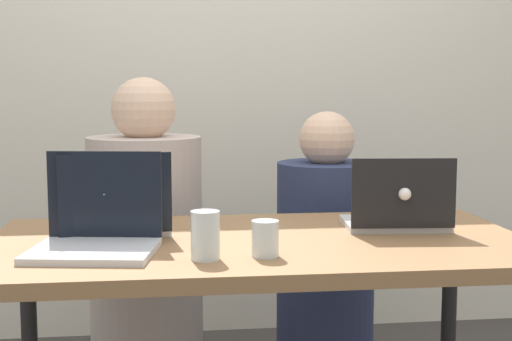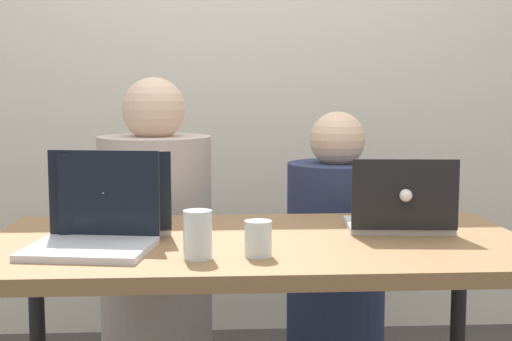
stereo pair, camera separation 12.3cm
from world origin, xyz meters
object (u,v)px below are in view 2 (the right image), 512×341
at_px(laptop_back_right, 400,215).
at_px(water_glass_left, 198,238).
at_px(water_glass_center, 258,241).
at_px(person_on_left, 156,256).
at_px(laptop_front_left, 95,228).
at_px(person_on_right, 336,268).
at_px(laptop_back_left, 115,215).

height_order(laptop_back_right, water_glass_left, laptop_back_right).
bearing_deg(water_glass_center, person_on_left, 110.58).
distance_m(laptop_front_left, laptop_back_right, 0.86).
bearing_deg(person_on_left, laptop_front_left, 87.22).
xyz_separation_m(person_on_right, water_glass_left, (-0.49, -0.87, 0.31)).
relative_size(laptop_back_left, water_glass_center, 3.80).
bearing_deg(person_on_left, person_on_right, -175.42).
height_order(person_on_left, laptop_back_left, person_on_left).
distance_m(laptop_back_left, water_glass_left, 0.40).
xyz_separation_m(laptop_front_left, laptop_back_right, (0.84, 0.17, -0.01)).
bearing_deg(laptop_back_right, person_on_right, -76.54).
bearing_deg(water_glass_left, water_glass_center, 5.38).
height_order(person_on_left, water_glass_center, person_on_left).
bearing_deg(laptop_back_left, person_on_left, -106.61).
height_order(laptop_front_left, laptop_back_left, laptop_front_left).
distance_m(person_on_left, water_glass_left, 0.92).
bearing_deg(person_on_right, person_on_left, -9.73).
height_order(person_on_right, laptop_back_right, person_on_right).
bearing_deg(laptop_back_left, person_on_right, -152.69).
relative_size(laptop_front_left, laptop_back_right, 1.08).
bearing_deg(person_on_left, laptop_back_left, 87.39).
xyz_separation_m(person_on_left, laptop_back_right, (0.75, -0.56, 0.25)).
relative_size(person_on_left, water_glass_center, 13.08).
relative_size(person_on_right, water_glass_left, 8.80).
height_order(laptop_front_left, laptop_back_right, laptop_front_left).
bearing_deg(laptop_back_right, person_on_left, -32.20).
xyz_separation_m(person_on_right, water_glass_center, (-0.34, -0.85, 0.29)).
xyz_separation_m(laptop_back_left, water_glass_center, (0.39, -0.31, -0.01)).
xyz_separation_m(person_on_left, water_glass_left, (0.17, -0.87, 0.25)).
distance_m(laptop_front_left, water_glass_left, 0.30).
bearing_deg(water_glass_left, person_on_left, 101.27).
distance_m(laptop_back_right, water_glass_left, 0.65).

